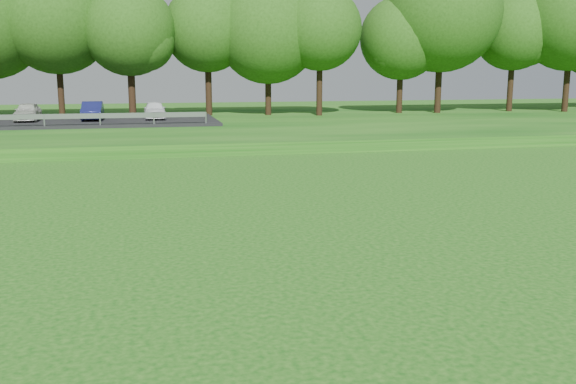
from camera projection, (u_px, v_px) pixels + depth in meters
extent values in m
cube|color=#0D470E|center=(375.00, 121.00, 47.43)|extent=(130.00, 30.00, 0.60)
cube|color=gray|center=(467.00, 146.00, 34.07)|extent=(130.00, 1.60, 0.04)
cube|color=black|center=(28.00, 122.00, 41.22)|extent=(24.00, 9.00, 0.18)
imported|color=silver|center=(28.00, 112.00, 41.09)|extent=(1.42, 3.52, 1.20)
imported|color=navy|center=(92.00, 111.00, 41.95)|extent=(1.27, 3.64, 1.20)
imported|color=white|center=(155.00, 110.00, 42.82)|extent=(1.42, 3.52, 1.20)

